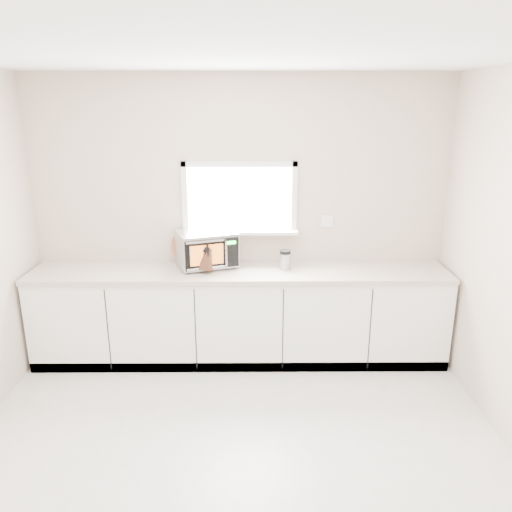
{
  "coord_description": "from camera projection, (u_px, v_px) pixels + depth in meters",
  "views": [
    {
      "loc": [
        0.12,
        -2.76,
        2.42
      ],
      "look_at": [
        0.15,
        1.55,
        1.1
      ],
      "focal_mm": 35.0,
      "sensor_mm": 36.0,
      "label": 1
    }
  ],
  "objects": [
    {
      "name": "cabinets",
      "position": [
        240.0,
        316.0,
        4.85
      ],
      "size": [
        3.92,
        0.6,
        0.88
      ],
      "primitive_type": "cube",
      "color": "white",
      "rests_on": "ground"
    },
    {
      "name": "ground",
      "position": [
        235.0,
        480.0,
        3.35
      ],
      "size": [
        4.0,
        4.0,
        0.0
      ],
      "primitive_type": "plane",
      "color": "beige",
      "rests_on": "ground"
    },
    {
      "name": "microwave",
      "position": [
        207.0,
        248.0,
        4.76
      ],
      "size": [
        0.63,
        0.57,
        0.34
      ],
      "rotation": [
        0.0,
        0.0,
        0.35
      ],
      "color": "black",
      "rests_on": "countertop"
    },
    {
      "name": "back_wall",
      "position": [
        240.0,
        217.0,
        4.86
      ],
      "size": [
        4.0,
        0.17,
        2.7
      ],
      "color": "#C6B29D",
      "rests_on": "ground"
    },
    {
      "name": "coffee_grinder",
      "position": [
        285.0,
        259.0,
        4.7
      ],
      "size": [
        0.11,
        0.11,
        0.19
      ],
      "rotation": [
        0.0,
        0.0,
        -0.05
      ],
      "color": "#ACAEB3",
      "rests_on": "countertop"
    },
    {
      "name": "cutting_board",
      "position": [
        188.0,
        246.0,
        4.88
      ],
      "size": [
        0.33,
        0.08,
        0.33
      ],
      "primitive_type": "cylinder",
      "rotation": [
        1.4,
        0.0,
        0.0
      ],
      "color": "#A2683E",
      "rests_on": "countertop"
    },
    {
      "name": "countertop",
      "position": [
        240.0,
        272.0,
        4.7
      ],
      "size": [
        3.92,
        0.64,
        0.04
      ],
      "primitive_type": "cube",
      "color": "beige",
      "rests_on": "cabinets"
    },
    {
      "name": "knife_block",
      "position": [
        208.0,
        259.0,
        4.61
      ],
      "size": [
        0.15,
        0.22,
        0.29
      ],
      "rotation": [
        0.0,
        0.0,
        -0.3
      ],
      "color": "#4E281B",
      "rests_on": "countertop"
    }
  ]
}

